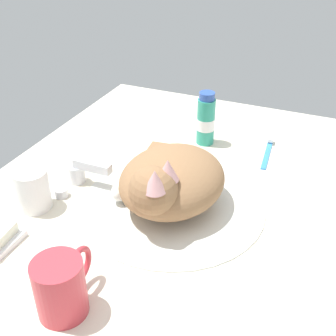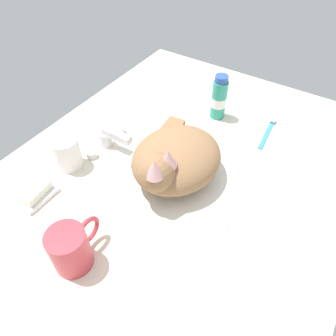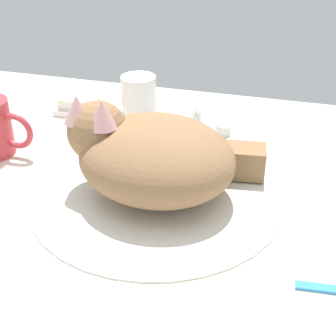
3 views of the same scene
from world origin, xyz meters
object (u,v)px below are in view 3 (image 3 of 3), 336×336
faucet (190,120)px  soap_bar (79,102)px  rinse_cup (139,98)px  cat (151,154)px

faucet → soap_bar: bearing=172.7°
rinse_cup → soap_bar: rinse_cup is taller
cat → soap_bar: 32.57cm
faucet → rinse_cup: rinse_cup is taller
cat → soap_bar: cat is taller
soap_bar → cat: bearing=-46.7°
soap_bar → faucet: bearing=-7.3°
rinse_cup → cat: bearing=-67.6°
rinse_cup → soap_bar: bearing=-175.7°
rinse_cup → faucet: bearing=-19.5°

